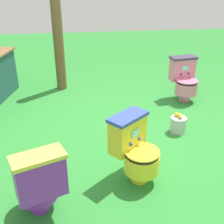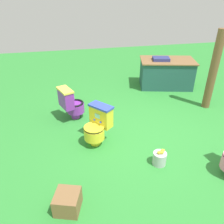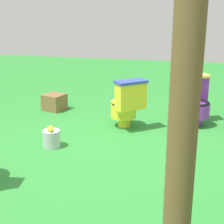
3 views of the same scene
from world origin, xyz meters
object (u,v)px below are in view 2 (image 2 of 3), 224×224
toilet_yellow (97,125)px  wooden_post (213,71)px  toilet_purple (71,103)px  small_crate (68,202)px  vendor_table (166,73)px  lemon_bucket (160,158)px

toilet_yellow → wooden_post: size_ratio=0.41×
toilet_purple → small_crate: 2.32m
toilet_purple → vendor_table: size_ratio=0.45×
toilet_purple → toilet_yellow: bearing=2.0°
toilet_purple → wooden_post: (3.16, -0.11, 0.52)m
toilet_purple → lemon_bucket: bearing=15.3°
toilet_purple → vendor_table: vendor_table is taller
toilet_yellow → lemon_bucket: (0.89, -0.79, -0.25)m
toilet_yellow → vendor_table: 3.19m
toilet_purple → lemon_bucket: size_ratio=2.63×
lemon_bucket → toilet_purple: bearing=126.6°
wooden_post → small_crate: 4.07m
toilet_purple → vendor_table: bearing=93.7°
lemon_bucket → toilet_yellow: bearing=138.1°
vendor_table → lemon_bucket: 3.33m
vendor_table → wooden_post: 1.53m
small_crate → lemon_bucket: bearing=20.2°
small_crate → lemon_bucket: 1.59m
toilet_purple → wooden_post: size_ratio=0.41×
toilet_purple → lemon_bucket: (1.30, -1.74, -0.26)m
toilet_yellow → toilet_purple: bearing=-16.7°
small_crate → toilet_purple: bearing=85.1°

